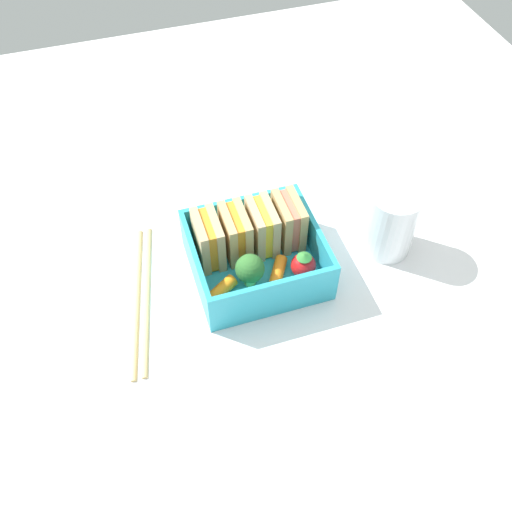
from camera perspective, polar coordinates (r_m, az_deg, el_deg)
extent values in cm
cube|color=white|center=(71.67, 0.00, -1.87)|extent=(120.00, 120.00, 2.00)
cube|color=#2CA5BD|center=(70.41, 0.00, -1.08)|extent=(15.38, 14.24, 1.20)
cube|color=#2CA5BD|center=(72.41, -1.64, 4.45)|extent=(15.38, 0.60, 4.84)
cube|color=#2CA5BD|center=(64.13, 1.85, -3.98)|extent=(15.38, 0.60, 4.84)
cube|color=#2CA5BD|center=(67.02, -6.03, -0.99)|extent=(0.60, 13.04, 4.84)
cube|color=#2CA5BD|center=(69.87, 5.79, 1.90)|extent=(0.60, 13.04, 4.84)
cube|color=tan|center=(68.33, -5.55, 1.44)|extent=(0.95, 5.60, 6.37)
cube|color=orange|center=(68.44, -4.78, 1.62)|extent=(0.95, 5.15, 5.86)
cube|color=tan|center=(68.56, -4.01, 1.81)|extent=(0.95, 5.60, 6.37)
cube|color=tan|center=(68.77, -2.82, 2.09)|extent=(0.95, 5.60, 6.37)
cube|color=orange|center=(68.92, -2.05, 2.27)|extent=(0.95, 5.15, 5.86)
cube|color=tan|center=(69.09, -1.29, 2.45)|extent=(0.95, 5.60, 6.37)
cube|color=tan|center=(69.37, -0.12, 2.73)|extent=(0.95, 5.60, 6.37)
cube|color=yellow|center=(69.57, 0.63, 2.91)|extent=(0.95, 5.15, 5.86)
cube|color=tan|center=(69.78, 1.38, 3.09)|extent=(0.95, 5.60, 6.37)
cube|color=tan|center=(70.13, 2.53, 3.36)|extent=(0.95, 5.60, 6.37)
cube|color=#D87259|center=(70.37, 3.27, 3.53)|extent=(0.95, 5.15, 5.86)
cube|color=tan|center=(70.63, 4.00, 3.70)|extent=(0.95, 5.60, 6.37)
cylinder|color=orange|center=(66.71, -3.49, -3.40)|extent=(4.20, 3.41, 1.56)
cylinder|color=#84C666|center=(67.52, -0.60, -2.30)|extent=(1.37, 1.37, 1.59)
sphere|color=#326C2E|center=(65.92, -0.62, -1.26)|extent=(3.47, 3.47, 3.47)
cylinder|color=orange|center=(68.07, 2.16, -1.81)|extent=(3.77, 4.92, 1.49)
sphere|color=red|center=(68.07, 4.75, -0.95)|extent=(3.04, 3.04, 3.04)
cone|color=#378036|center=(66.66, 4.85, 0.02)|extent=(1.82, 1.82, 0.60)
cylinder|color=#D6B571|center=(69.42, -11.84, -4.07)|extent=(5.24, 21.28, 0.70)
cylinder|color=#D6B571|center=(69.25, -10.83, -4.01)|extent=(5.24, 21.28, 0.70)
cylinder|color=white|center=(71.85, 13.32, 3.32)|extent=(6.28, 6.28, 9.07)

